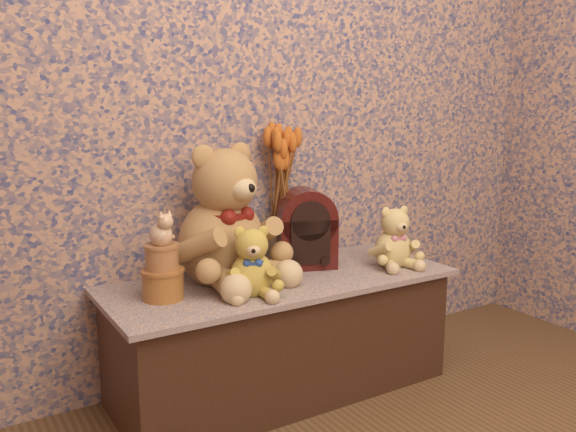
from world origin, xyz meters
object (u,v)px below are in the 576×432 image
(teddy_small, at_px, (393,234))
(cathedral_radio, at_px, (305,228))
(teddy_large, at_px, (221,208))
(cat_figurine, at_px, (161,227))
(ceramic_vase, at_px, (281,241))
(biscuit_tin_lower, at_px, (163,284))
(teddy_medium, at_px, (252,258))

(teddy_small, relative_size, cathedral_radio, 0.83)
(cathedral_radio, bearing_deg, teddy_large, -160.53)
(teddy_large, distance_m, cathedral_radio, 0.38)
(teddy_large, distance_m, cat_figurine, 0.27)
(teddy_small, distance_m, cat_figurine, 0.92)
(ceramic_vase, xyz_separation_m, biscuit_tin_lower, (-0.56, -0.18, -0.04))
(teddy_large, relative_size, biscuit_tin_lower, 3.93)
(cathedral_radio, bearing_deg, teddy_medium, -130.81)
(teddy_small, bearing_deg, cathedral_radio, 160.67)
(cathedral_radio, distance_m, ceramic_vase, 0.12)
(biscuit_tin_lower, bearing_deg, ceramic_vase, 17.54)
(cathedral_radio, relative_size, biscuit_tin_lower, 2.28)
(teddy_large, xyz_separation_m, teddy_medium, (0.02, -0.20, -0.14))
(ceramic_vase, height_order, biscuit_tin_lower, ceramic_vase)
(teddy_medium, relative_size, biscuit_tin_lower, 1.87)
(ceramic_vase, bearing_deg, teddy_medium, -135.05)
(teddy_large, distance_m, biscuit_tin_lower, 0.35)
(biscuit_tin_lower, xyz_separation_m, cat_figurine, (0.00, 0.00, 0.19))
(teddy_large, xyz_separation_m, cathedral_radio, (0.36, 0.00, -0.11))
(ceramic_vase, relative_size, biscuit_tin_lower, 1.32)
(ceramic_vase, bearing_deg, teddy_small, -35.85)
(teddy_medium, xyz_separation_m, biscuit_tin_lower, (-0.27, 0.11, -0.08))
(teddy_medium, height_order, ceramic_vase, teddy_medium)
(ceramic_vase, distance_m, biscuit_tin_lower, 0.58)
(teddy_small, xyz_separation_m, cathedral_radio, (-0.30, 0.17, 0.03))
(teddy_small, relative_size, biscuit_tin_lower, 1.89)
(teddy_large, xyz_separation_m, teddy_small, (0.66, -0.17, -0.14))
(teddy_small, bearing_deg, ceramic_vase, 155.13)
(biscuit_tin_lower, relative_size, cat_figurine, 1.13)
(teddy_medium, height_order, biscuit_tin_lower, teddy_medium)
(cathedral_radio, height_order, biscuit_tin_lower, cathedral_radio)
(teddy_medium, distance_m, cat_figurine, 0.31)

